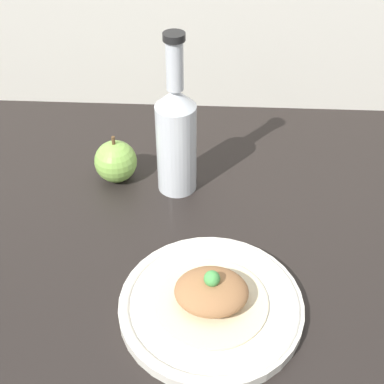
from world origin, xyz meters
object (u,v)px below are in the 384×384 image
(plated_food, at_px, (211,293))
(apple, at_px, (116,161))
(cider_bottle, at_px, (176,136))
(plate, at_px, (211,305))

(plated_food, height_order, apple, apple)
(cider_bottle, relative_size, apple, 3.16)
(plate, bearing_deg, apple, 121.63)
(plated_food, bearing_deg, apple, 121.63)
(cider_bottle, bearing_deg, plate, -76.14)
(apple, bearing_deg, plated_food, -58.37)
(plate, xyz_separation_m, plated_food, (-0.00, 0.00, 0.03))
(plate, height_order, apple, apple)
(apple, bearing_deg, cider_bottle, -8.85)
(plate, distance_m, cider_bottle, 0.33)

